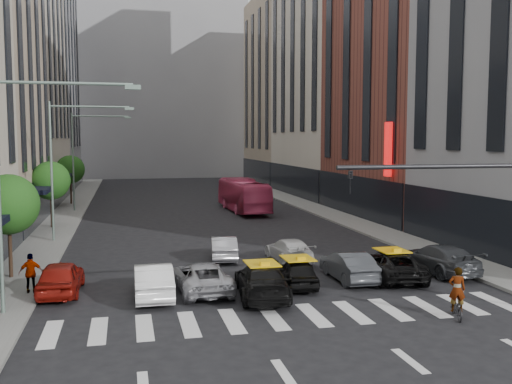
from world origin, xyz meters
TOP-DOWN VIEW (x-y plane):
  - ground at (0.00, 0.00)m, footprint 160.00×160.00m
  - sidewalk_left at (-11.50, 30.00)m, footprint 3.00×96.00m
  - sidewalk_right at (11.50, 30.00)m, footprint 3.00×96.00m
  - building_left_c at (-17.00, 46.00)m, footprint 8.00×20.00m
  - building_left_d at (-17.00, 65.00)m, footprint 8.00×18.00m
  - building_right_b at (17.00, 27.00)m, footprint 8.00×18.00m
  - building_right_c at (17.00, 46.00)m, footprint 8.00×20.00m
  - building_right_d at (17.00, 65.00)m, footprint 8.00×18.00m
  - building_far at (0.00, 85.00)m, footprint 30.00×10.00m
  - tree_near at (-11.80, 10.00)m, footprint 2.88×2.88m
  - tree_mid at (-11.80, 26.00)m, footprint 2.88×2.88m
  - tree_far at (-11.80, 42.00)m, footprint 2.88×2.88m
  - streetlamp_near at (-10.04, 4.00)m, footprint 5.38×0.25m
  - streetlamp_mid at (-10.04, 20.00)m, footprint 5.38×0.25m
  - streetlamp_far at (-10.04, 36.00)m, footprint 5.38×0.25m
  - liberty_sign at (12.60, 20.00)m, footprint 0.30×0.70m
  - car_red at (-9.20, 6.86)m, footprint 1.87×4.37m
  - car_white_front at (-5.29, 5.40)m, footprint 1.57×4.50m
  - car_silver at (-3.15, 5.81)m, footprint 2.46×4.90m
  - taxi_left at (-0.77, 4.31)m, footprint 2.58×5.23m
  - taxi_center at (1.27, 5.75)m, footprint 1.98×3.94m
  - car_grey_mid at (3.97, 6.28)m, footprint 1.52×4.29m
  - taxi_right at (6.11, 6.09)m, footprint 2.94×5.22m
  - car_grey_curb at (9.00, 6.68)m, footprint 2.43×5.21m
  - car_row2_left at (-1.04, 12.38)m, footprint 1.87×4.14m
  - car_row2_right at (2.40, 11.03)m, footprint 1.99×4.44m
  - bus at (4.37, 33.02)m, footprint 3.00×10.96m
  - motorcycle at (5.74, -0.06)m, footprint 1.05×1.67m
  - rider at (5.74, -0.06)m, footprint 0.73×0.60m
  - pedestrian_far at (-10.40, 6.79)m, footprint 1.03×0.47m

SIDE VIEW (x-z plane):
  - ground at x=0.00m, z-range 0.00..0.00m
  - sidewalk_left at x=-11.50m, z-range 0.00..0.15m
  - sidewalk_right at x=11.50m, z-range 0.00..0.15m
  - motorcycle at x=5.74m, z-range 0.00..0.83m
  - car_row2_right at x=2.40m, z-range 0.00..1.27m
  - taxi_center at x=1.27m, z-range 0.00..1.29m
  - car_row2_left at x=-1.04m, z-range 0.00..1.32m
  - car_silver at x=-3.15m, z-range 0.00..1.33m
  - taxi_right at x=6.11m, z-range 0.00..1.38m
  - car_grey_mid at x=3.97m, z-range 0.00..1.41m
  - taxi_left at x=-0.77m, z-range 0.00..1.46m
  - car_red at x=-9.20m, z-range 0.00..1.47m
  - car_grey_curb at x=9.00m, z-range 0.00..1.47m
  - car_white_front at x=-5.29m, z-range 0.00..1.48m
  - pedestrian_far at x=-10.40m, z-range 0.15..1.86m
  - bus at x=4.37m, z-range 0.00..3.02m
  - rider at x=5.74m, z-range 0.83..2.55m
  - tree_near at x=-11.80m, z-range 1.18..6.13m
  - tree_mid at x=-11.80m, z-range 1.18..6.13m
  - tree_far at x=-11.80m, z-range 1.18..6.13m
  - streetlamp_near at x=-10.04m, z-range 1.40..10.40m
  - streetlamp_mid at x=-10.04m, z-range 1.40..10.40m
  - streetlamp_far at x=-10.04m, z-range 1.40..10.40m
  - liberty_sign at x=12.60m, z-range 4.00..8.00m
  - building_right_b at x=17.00m, z-range 0.00..26.00m
  - building_right_d at x=17.00m, z-range 0.00..28.00m
  - building_left_d at x=-17.00m, z-range 0.00..30.00m
  - building_left_c at x=-17.00m, z-range 0.00..36.00m
  - building_far at x=0.00m, z-range 0.00..36.00m
  - building_right_c at x=17.00m, z-range 0.00..40.00m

